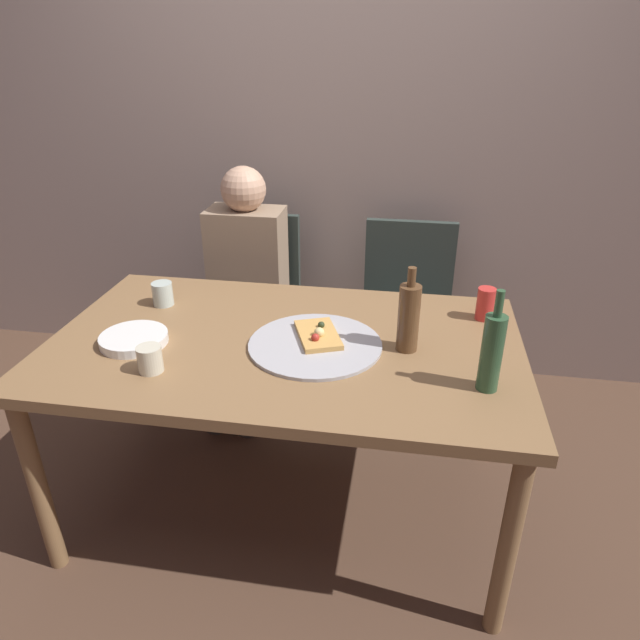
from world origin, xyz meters
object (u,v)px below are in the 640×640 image
at_px(dining_table, 285,358).
at_px(tumbler_far, 150,359).
at_px(tumbler_near, 163,294).
at_px(chair_left, 253,294).
at_px(soda_can, 485,304).
at_px(chair_right, 406,304).
at_px(pizza_tray, 315,345).
at_px(pizza_slice_last, 318,334).
at_px(wine_bottle, 409,317).
at_px(plate_stack, 134,339).
at_px(guest_in_sweater, 243,282).
at_px(beer_bottle, 492,351).

xyz_separation_m(dining_table, tumbler_far, (-0.37, -0.27, 0.11)).
height_order(tumbler_near, chair_left, chair_left).
bearing_deg(soda_can, chair_right, 115.73).
distance_m(tumbler_near, tumbler_far, 0.50).
height_order(dining_table, pizza_tray, pizza_tray).
bearing_deg(pizza_slice_last, chair_left, 119.29).
bearing_deg(wine_bottle, plate_stack, -173.09).
distance_m(soda_can, chair_left, 1.26).
relative_size(tumbler_near, chair_right, 0.10).
xyz_separation_m(pizza_tray, guest_in_sweater, (-0.48, 0.75, -0.11)).
relative_size(wine_bottle, tumbler_far, 3.46).
bearing_deg(tumbler_far, pizza_tray, 26.66).
xyz_separation_m(beer_bottle, chair_left, (-1.03, 1.08, -0.36)).
height_order(pizza_tray, guest_in_sweater, guest_in_sweater).
relative_size(dining_table, wine_bottle, 5.54).
xyz_separation_m(wine_bottle, tumbler_far, (-0.79, -0.27, -0.08)).
bearing_deg(soda_can, guest_in_sweater, 157.36).
height_order(beer_bottle, chair_left, beer_bottle).
height_order(pizza_tray, wine_bottle, wine_bottle).
height_order(pizza_tray, beer_bottle, beer_bottle).
bearing_deg(chair_right, chair_left, 0.00).
relative_size(soda_can, chair_left, 0.14).
height_order(wine_bottle, chair_right, wine_bottle).
xyz_separation_m(pizza_slice_last, soda_can, (0.58, 0.27, 0.04)).
relative_size(tumbler_far, plate_stack, 0.37).
height_order(chair_right, guest_in_sweater, guest_in_sweater).
bearing_deg(beer_bottle, tumbler_far, -176.04).
bearing_deg(beer_bottle, dining_table, 163.65).
xyz_separation_m(soda_can, guest_in_sweater, (-1.07, 0.44, -0.17)).
distance_m(dining_table, chair_right, 0.99).
bearing_deg(tumbler_near, guest_in_sweater, 72.77).
distance_m(wine_bottle, plate_stack, 0.94).
distance_m(tumbler_near, chair_right, 1.19).
distance_m(pizza_tray, chair_left, 1.05).
xyz_separation_m(wine_bottle, plate_stack, (-0.92, -0.11, -0.10)).
bearing_deg(pizza_slice_last, plate_stack, -168.89).
xyz_separation_m(pizza_slice_last, chair_left, (-0.49, 0.87, -0.26)).
relative_size(beer_bottle, tumbler_far, 3.76).
distance_m(plate_stack, chair_right, 1.37).
xyz_separation_m(wine_bottle, soda_can, (0.28, 0.28, -0.06)).
bearing_deg(soda_can, chair_left, 150.79).
distance_m(pizza_slice_last, guest_in_sweater, 0.87).
bearing_deg(tumbler_near, tumbler_far, -71.05).
xyz_separation_m(soda_can, chair_right, (-0.29, 0.60, -0.30)).
height_order(beer_bottle, tumbler_far, beer_bottle).
relative_size(dining_table, chair_right, 1.81).
height_order(dining_table, chair_left, chair_left).
bearing_deg(tumbler_far, tumbler_near, 108.95).
bearing_deg(beer_bottle, guest_in_sweater, 138.12).
bearing_deg(soda_can, beer_bottle, -94.02).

